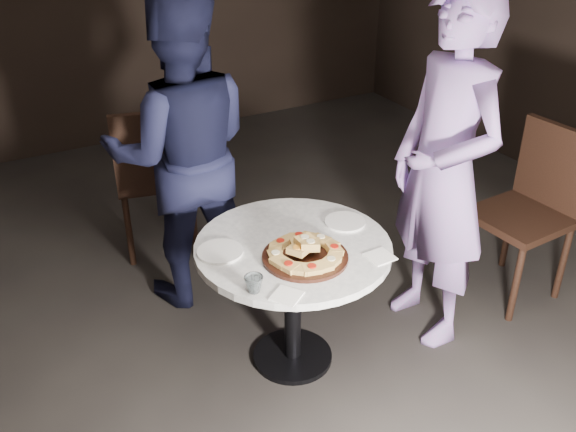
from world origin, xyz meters
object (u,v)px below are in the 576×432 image
at_px(chair_right, 534,201).
at_px(focaccia_pile, 305,251).
at_px(diner_teal, 444,173).
at_px(table, 293,267).
at_px(water_glass, 254,284).
at_px(chair_far, 155,171).
at_px(diner_navy, 183,154).
at_px(serving_board, 305,257).

bearing_deg(chair_right, focaccia_pile, -92.10).
bearing_deg(diner_teal, focaccia_pile, -84.87).
distance_m(table, diner_teal, 0.90).
xyz_separation_m(focaccia_pile, diner_teal, (0.82, 0.03, 0.19)).
xyz_separation_m(water_glass, chair_far, (0.09, 1.60, -0.15)).
bearing_deg(chair_right, diner_navy, -121.71).
bearing_deg(chair_right, table, -97.10).
bearing_deg(table, diner_navy, 104.45).
xyz_separation_m(chair_right, diner_teal, (-0.74, -0.01, 0.35)).
height_order(water_glass, chair_far, chair_far).
xyz_separation_m(focaccia_pile, diner_navy, (-0.21, 0.99, 0.15)).
relative_size(focaccia_pile, chair_right, 0.35).
height_order(table, focaccia_pile, focaccia_pile).
xyz_separation_m(chair_far, diner_teal, (1.06, -1.45, 0.35)).
height_order(serving_board, focaccia_pile, focaccia_pile).
relative_size(focaccia_pile, water_glass, 4.36).
relative_size(serving_board, diner_teal, 0.21).
relative_size(focaccia_pile, diner_navy, 0.20).
bearing_deg(focaccia_pile, serving_board, -113.84).
relative_size(chair_far, diner_teal, 0.55).
distance_m(focaccia_pile, chair_far, 1.51).
bearing_deg(water_glass, chair_right, 4.70).
relative_size(chair_far, diner_navy, 0.57).
bearing_deg(chair_far, serving_board, 111.98).
height_order(water_glass, diner_navy, diner_navy).
xyz_separation_m(serving_board, chair_far, (-0.23, 1.48, -0.12)).
xyz_separation_m(serving_board, diner_navy, (-0.21, 0.99, 0.18)).
distance_m(chair_right, diner_navy, 2.03).
xyz_separation_m(table, chair_right, (1.55, -0.10, 0.01)).
relative_size(serving_board, diner_navy, 0.22).
distance_m(table, water_glass, 0.45).
height_order(serving_board, water_glass, water_glass).
bearing_deg(diner_navy, focaccia_pile, 119.33).
relative_size(serving_board, chair_far, 0.39).
bearing_deg(chair_right, water_glass, -88.81).
xyz_separation_m(diner_navy, diner_teal, (1.03, -0.95, 0.04)).
bearing_deg(focaccia_pile, chair_far, 98.86).
height_order(chair_right, diner_teal, diner_teal).
bearing_deg(chair_far, diner_teal, 139.24).
height_order(table, diner_teal, diner_teal).
bearing_deg(table, focaccia_pile, -95.41).
height_order(water_glass, diner_teal, diner_teal).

